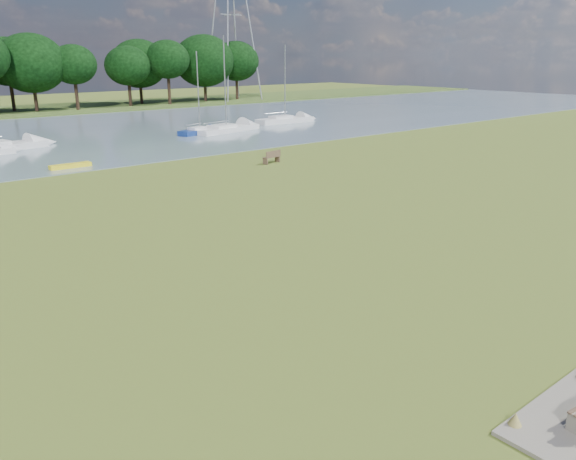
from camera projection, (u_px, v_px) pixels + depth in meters
ground at (243, 261)px, 22.72m from camera, size 220.00×220.00×0.00m
riverbank_bench at (272, 157)px, 43.03m from camera, size 1.64×0.72×0.98m
kayak at (70, 166)px, 41.18m from camera, size 2.97×0.70×0.30m
sailboat_1 at (284, 118)px, 68.55m from camera, size 7.60×2.25×9.13m
sailboat_5 at (200, 129)px, 58.79m from camera, size 5.37×2.74×8.29m
sailboat_7 at (226, 127)px, 60.47m from camera, size 8.58×4.13×9.89m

